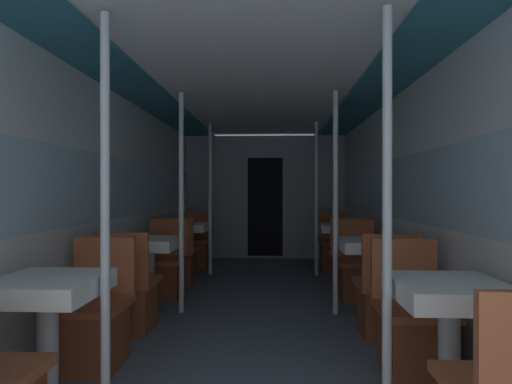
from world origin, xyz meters
TOP-DOWN VIEW (x-y plane):
  - wall_left at (-1.48, 2.76)m, footprint 0.05×8.31m
  - wall_right at (1.48, 2.76)m, footprint 0.05×8.31m
  - ceiling_panel at (0.00, 2.76)m, footprint 2.96×8.31m
  - bulkhead_far at (0.00, 5.80)m, footprint 2.90×0.09m
  - dining_table_left_0 at (-1.12, 0.67)m, footprint 0.57×0.57m
  - chair_left_far_0 at (-1.12, 1.23)m, footprint 0.47×0.47m
  - support_pole_left_0 at (-0.78, 0.67)m, footprint 0.05×0.05m
  - dining_table_left_1 at (-1.12, 2.50)m, footprint 0.57×0.57m
  - chair_left_near_1 at (-1.12, 1.93)m, footprint 0.47×0.47m
  - chair_left_far_1 at (-1.12, 3.07)m, footprint 0.47×0.47m
  - support_pole_left_1 at (-0.78, 2.50)m, footprint 0.05×0.05m
  - dining_table_left_2 at (-1.12, 4.33)m, footprint 0.57×0.57m
  - chair_left_near_2 at (-1.12, 3.77)m, footprint 0.47×0.47m
  - chair_left_far_2 at (-1.12, 4.90)m, footprint 0.47×0.47m
  - support_pole_left_2 at (-0.78, 4.33)m, footprint 0.05×0.05m
  - dining_table_right_0 at (1.12, 0.67)m, footprint 0.57×0.57m
  - chair_right_far_0 at (1.12, 1.23)m, footprint 0.47×0.47m
  - support_pole_right_0 at (0.78, 0.67)m, footprint 0.05×0.05m
  - dining_table_right_1 at (1.12, 2.50)m, footprint 0.57×0.57m
  - chair_right_near_1 at (1.12, 1.93)m, footprint 0.47×0.47m
  - chair_right_far_1 at (1.12, 3.07)m, footprint 0.47×0.47m
  - support_pole_right_1 at (0.78, 2.50)m, footprint 0.05×0.05m
  - dining_table_right_2 at (1.12, 4.33)m, footprint 0.57×0.57m
  - chair_right_near_2 at (1.12, 3.77)m, footprint 0.47×0.47m
  - chair_right_far_2 at (1.12, 4.90)m, footprint 0.47×0.47m
  - support_pole_right_2 at (0.78, 4.33)m, footprint 0.05×0.05m

SIDE VIEW (x-z plane):
  - chair_left_far_0 at x=-1.12m, z-range -0.17..0.72m
  - chair_left_near_1 at x=-1.12m, z-range -0.17..0.72m
  - chair_left_far_1 at x=-1.12m, z-range -0.17..0.72m
  - chair_left_near_2 at x=-1.12m, z-range -0.17..0.72m
  - chair_left_far_2 at x=-1.12m, z-range -0.17..0.72m
  - chair_right_far_0 at x=1.12m, z-range -0.17..0.72m
  - chair_right_near_1 at x=1.12m, z-range -0.17..0.72m
  - chair_right_far_1 at x=1.12m, z-range -0.17..0.72m
  - chair_right_near_2 at x=1.12m, z-range -0.17..0.72m
  - chair_right_far_2 at x=1.12m, z-range -0.17..0.72m
  - dining_table_left_0 at x=-1.12m, z-range 0.25..1.00m
  - dining_table_left_1 at x=-1.12m, z-range 0.25..1.00m
  - dining_table_left_2 at x=-1.12m, z-range 0.25..1.00m
  - dining_table_right_0 at x=1.12m, z-range 0.25..1.00m
  - dining_table_right_1 at x=1.12m, z-range 0.25..1.00m
  - dining_table_right_2 at x=1.12m, z-range 0.25..1.00m
  - bulkhead_far at x=0.00m, z-range 0.00..2.24m
  - support_pole_left_0 at x=-0.78m, z-range 0.00..2.24m
  - support_pole_left_1 at x=-0.78m, z-range 0.00..2.24m
  - support_pole_left_2 at x=-0.78m, z-range 0.00..2.24m
  - support_pole_right_0 at x=0.78m, z-range 0.00..2.24m
  - support_pole_right_1 at x=0.78m, z-range 0.00..2.24m
  - support_pole_right_2 at x=0.78m, z-range 0.00..2.24m
  - wall_left at x=-1.48m, z-range 0.02..2.26m
  - wall_right at x=1.48m, z-range 0.02..2.26m
  - ceiling_panel at x=0.00m, z-range 2.25..2.32m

